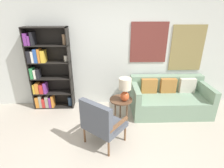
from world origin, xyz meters
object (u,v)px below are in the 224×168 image
object	(u,v)px
side_table	(121,102)
armchair	(100,121)
couch	(169,99)
bookshelf	(46,73)
table_lamp	(125,88)

from	to	relation	value
side_table	armchair	bearing A→B (deg)	-119.70
couch	side_table	bearing A→B (deg)	-160.38
bookshelf	couch	xyz separation A→B (m)	(2.83, -0.28, -0.56)
couch	side_table	xyz separation A→B (m)	(-1.15, -0.41, 0.16)
armchair	table_lamp	size ratio (longest dim) A/B	1.82
couch	side_table	world-z (taller)	couch
couch	table_lamp	distance (m)	1.28
side_table	bookshelf	bearing A→B (deg)	157.75
armchair	table_lamp	world-z (taller)	table_lamp
bookshelf	armchair	xyz separation A→B (m)	(1.28, -1.39, -0.37)
couch	side_table	size ratio (longest dim) A/B	3.28
couch	table_lamp	world-z (taller)	table_lamp
side_table	table_lamp	world-z (taller)	table_lamp
armchair	table_lamp	xyz separation A→B (m)	(0.47, 0.64, 0.31)
couch	armchair	bearing A→B (deg)	-144.30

